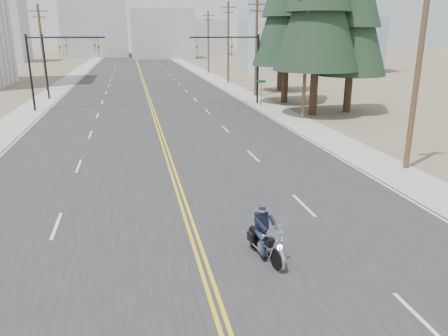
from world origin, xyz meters
name	(u,v)px	position (x,y,z in m)	size (l,w,h in m)	color
ground_plane	(203,264)	(0.00, 0.00, 0.00)	(400.00, 400.00, 0.00)	#776D56
road	(141,74)	(0.00, 70.00, 0.01)	(20.00, 200.00, 0.01)	#303033
sidewalk_left	(75,75)	(-11.50, 70.00, 0.01)	(3.00, 200.00, 0.01)	#A5A5A0
sidewalk_right	(203,73)	(11.50, 70.00, 0.01)	(3.00, 200.00, 0.01)	#A5A5A0
traffic_mast_left	(52,57)	(-8.98, 32.00, 4.94)	(7.10, 0.26, 7.00)	black
traffic_mast_right	(239,55)	(8.98, 32.00, 4.94)	(7.10, 0.26, 7.00)	black
traffic_mast_far	(60,54)	(-9.31, 40.00, 4.87)	(6.10, 0.26, 7.00)	black
street_sign	(261,89)	(10.80, 30.00, 1.80)	(0.90, 0.06, 2.62)	black
utility_pole_a	(419,60)	(12.50, 8.00, 5.73)	(2.20, 0.30, 11.00)	brown
utility_pole_b	(306,47)	(12.50, 23.00, 5.98)	(2.20, 0.30, 11.50)	brown
utility_pole_c	(256,46)	(12.50, 38.00, 5.73)	(2.20, 0.30, 11.00)	brown
utility_pole_d	(228,41)	(12.50, 53.00, 5.98)	(2.20, 0.30, 11.50)	brown
utility_pole_e	(208,41)	(12.50, 70.00, 5.73)	(2.20, 0.30, 11.00)	brown
utility_pole_left	(42,47)	(-12.50, 48.00, 5.48)	(2.20, 0.30, 10.50)	brown
glass_building	(309,18)	(32.00, 70.00, 10.00)	(24.00, 16.00, 20.00)	#9EB5CC
haze_bldg_b	(162,34)	(8.00, 125.00, 7.00)	(18.00, 14.00, 14.00)	#ADB2B7
haze_bldg_c	(280,27)	(40.00, 110.00, 9.00)	(16.00, 12.00, 18.00)	#B7BCC6
haze_bldg_d	(94,14)	(-12.00, 140.00, 13.00)	(20.00, 15.00, 26.00)	#ADB2B7
haze_bldg_e	(204,37)	(25.00, 150.00, 6.00)	(14.00, 14.00, 12.00)	#B7BCC6
motorcyclist	(266,234)	(2.05, -0.02, 0.85)	(0.94, 2.19, 1.71)	black
conifer_mid	(355,1)	(17.77, 25.27, 9.76)	(6.38, 6.38, 17.00)	#382619
conifer_far	(282,13)	(16.83, 41.91, 9.51)	(6.19, 6.19, 16.58)	#382619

